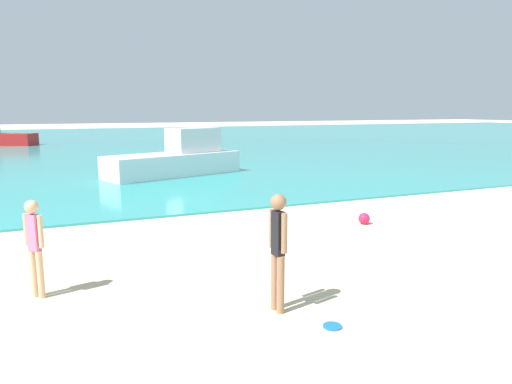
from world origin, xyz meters
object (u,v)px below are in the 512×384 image
at_px(person_standing, 278,246).
at_px(frisbee, 332,326).
at_px(beach_ball, 364,219).
at_px(person_distant, 34,243).
at_px(boat_near, 178,159).

relative_size(person_standing, frisbee, 6.77).
height_order(frisbee, beach_ball, beach_ball).
height_order(frisbee, person_distant, person_distant).
xyz_separation_m(person_standing, boat_near, (2.03, 13.89, -0.22)).
xyz_separation_m(person_standing, frisbee, (0.44, -0.74, -0.95)).
xyz_separation_m(boat_near, beach_ball, (2.17, -10.15, -0.60)).
bearing_deg(beach_ball, boat_near, 102.07).
bearing_deg(person_distant, person_standing, -167.73).
bearing_deg(boat_near, beach_ball, 83.37).
relative_size(frisbee, beach_ball, 0.88).
bearing_deg(frisbee, boat_near, 83.79).
xyz_separation_m(person_standing, beach_ball, (4.20, 3.75, -0.82)).
distance_m(frisbee, boat_near, 14.74).
bearing_deg(frisbee, person_standing, 120.75).
relative_size(person_distant, beach_ball, 5.34).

